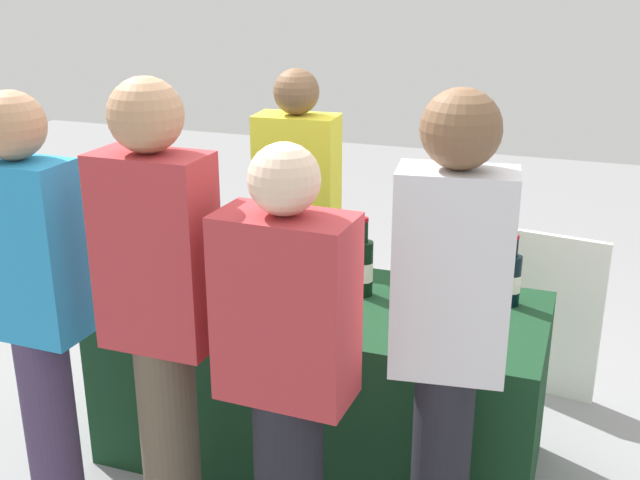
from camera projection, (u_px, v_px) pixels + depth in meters
ground_plane at (320, 455)px, 3.44m from camera, size 12.00×12.00×0.00m
tasting_table at (320, 379)px, 3.31m from camera, size 1.81×0.77×0.75m
wine_bottle_0 at (210, 250)px, 3.39m from camera, size 0.07×0.07×0.31m
wine_bottle_1 at (230, 254)px, 3.35m from camera, size 0.07×0.07×0.30m
wine_bottle_2 at (253, 251)px, 3.36m from camera, size 0.07×0.07×0.32m
wine_bottle_3 at (298, 259)px, 3.28m from camera, size 0.07×0.07×0.31m
wine_bottle_4 at (364, 267)px, 3.18m from camera, size 0.07×0.07×0.33m
wine_bottle_5 at (410, 264)px, 3.21m from camera, size 0.07×0.07×0.33m
wine_bottle_6 at (512, 280)px, 3.09m from camera, size 0.07×0.07×0.29m
wine_glass_0 at (167, 274)px, 3.17m from camera, size 0.07×0.07×0.14m
wine_glass_1 at (229, 280)px, 3.09m from camera, size 0.07×0.07×0.14m
wine_glass_2 at (300, 289)px, 3.01m from camera, size 0.07×0.07×0.14m
wine_glass_3 at (415, 301)px, 2.95m from camera, size 0.06×0.06×0.12m
server_pouring at (298, 221)px, 3.78m from camera, size 0.39×0.23×1.59m
guest_0 at (35, 306)px, 2.68m from camera, size 0.34×0.22×1.66m
guest_1 at (161, 315)px, 2.55m from camera, size 0.37×0.23×1.73m
guest_2 at (287, 375)px, 2.41m from camera, size 0.42×0.24×1.57m
guest_3 at (448, 337)px, 2.38m from camera, size 0.37×0.23×1.72m
menu_board at (539, 314)px, 3.83m from camera, size 0.59×0.12×0.83m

